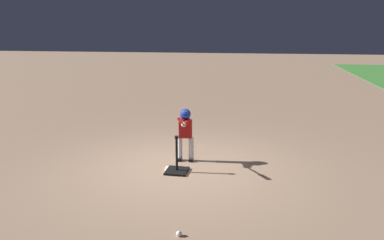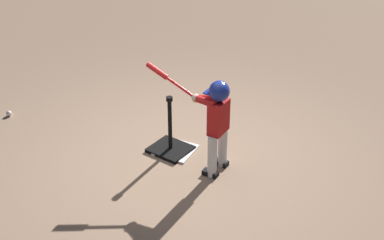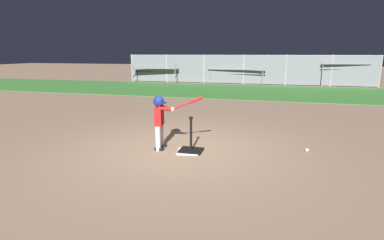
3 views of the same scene
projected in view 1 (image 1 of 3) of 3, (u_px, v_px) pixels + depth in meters
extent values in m
plane|color=#93755B|center=(182.00, 167.00, 7.61)|extent=(90.00, 90.00, 0.00)
cube|color=white|center=(176.00, 170.00, 7.41)|extent=(0.51, 0.51, 0.02)
cube|color=black|center=(177.00, 171.00, 7.35)|extent=(0.47, 0.42, 0.04)
cylinder|color=black|center=(177.00, 154.00, 7.28)|extent=(0.05, 0.05, 0.64)
cylinder|color=black|center=(177.00, 137.00, 7.20)|extent=(0.08, 0.08, 0.05)
cylinder|color=silver|center=(191.00, 149.00, 7.94)|extent=(0.12, 0.12, 0.51)
cube|color=black|center=(191.00, 160.00, 7.98)|extent=(0.19, 0.11, 0.06)
cylinder|color=silver|center=(180.00, 149.00, 7.97)|extent=(0.12, 0.12, 0.51)
cube|color=black|center=(180.00, 159.00, 8.00)|extent=(0.19, 0.11, 0.06)
cube|color=red|center=(185.00, 129.00, 7.86)|extent=(0.17, 0.28, 0.38)
sphere|color=#DBB293|center=(185.00, 115.00, 7.79)|extent=(0.20, 0.20, 0.20)
sphere|color=navy|center=(185.00, 114.00, 7.79)|extent=(0.23, 0.23, 0.23)
cube|color=navy|center=(185.00, 117.00, 7.70)|extent=(0.13, 0.18, 0.01)
cylinder|color=red|center=(187.00, 122.00, 7.68)|extent=(0.32, 0.14, 0.11)
cylinder|color=red|center=(182.00, 122.00, 7.68)|extent=(0.31, 0.19, 0.11)
sphere|color=#DBB293|center=(184.00, 125.00, 7.55)|extent=(0.10, 0.10, 0.10)
cylinder|color=red|center=(181.00, 122.00, 7.22)|extent=(0.63, 0.09, 0.29)
cylinder|color=red|center=(180.00, 120.00, 7.01)|extent=(0.29, 0.09, 0.17)
cylinder|color=black|center=(184.00, 125.00, 7.57)|extent=(0.04, 0.05, 0.05)
sphere|color=white|center=(179.00, 234.00, 5.02)|extent=(0.07, 0.07, 0.07)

